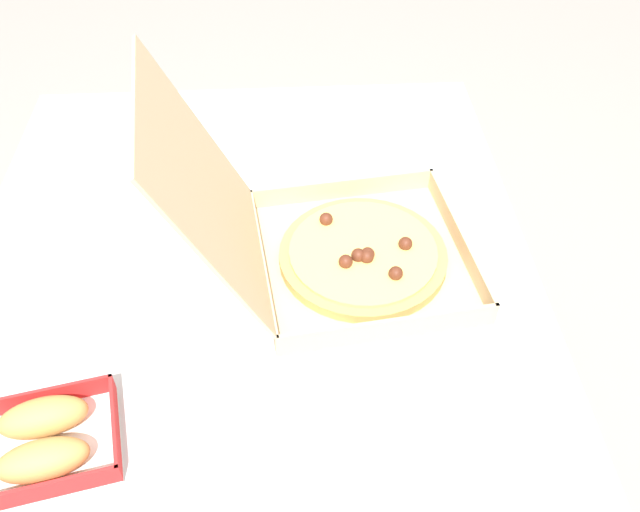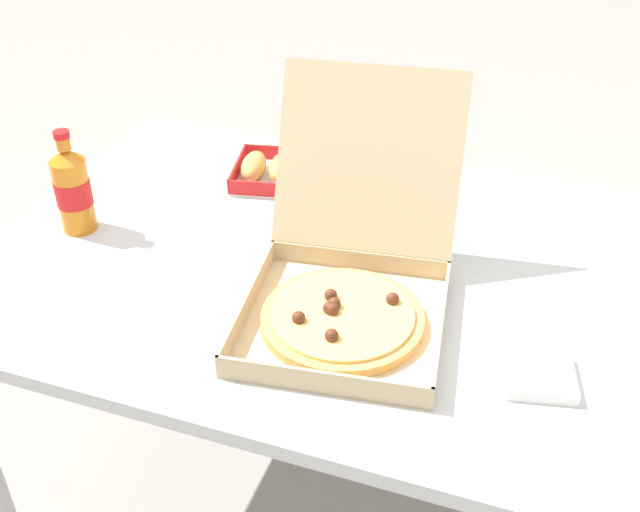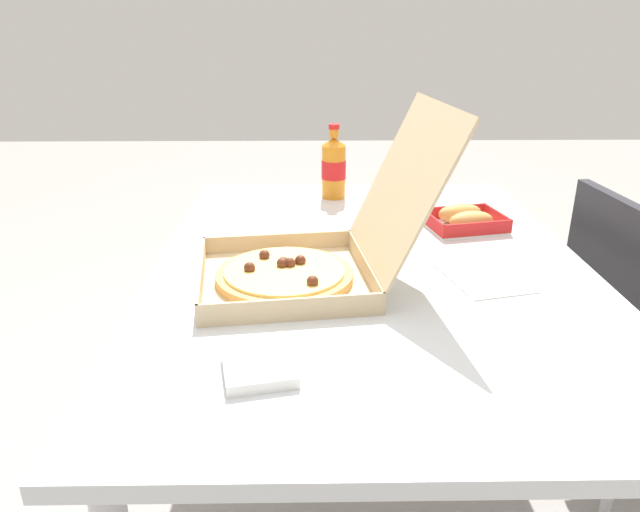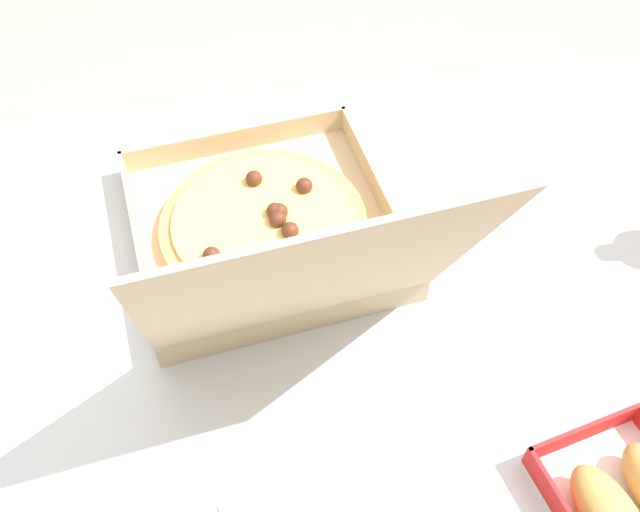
# 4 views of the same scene
# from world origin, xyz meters

# --- Properties ---
(dining_table) EXTENTS (1.35, 0.98, 0.71)m
(dining_table) POSITION_xyz_m (0.00, 0.00, 0.64)
(dining_table) COLOR silver
(dining_table) RESTS_ON ground_plane
(pizza_box_open) EXTENTS (0.41, 0.54, 0.36)m
(pizza_box_open) POSITION_xyz_m (0.09, -0.15, 0.76)
(pizza_box_open) COLOR tan
(pizza_box_open) RESTS_ON dining_table
(bread_side_box) EXTENTS (0.19, 0.22, 0.06)m
(bread_side_box) POSITION_xyz_m (-0.24, 0.27, 0.74)
(bread_side_box) COLOR white
(bread_side_box) RESTS_ON dining_table
(napkin_pile) EXTENTS (0.13, 0.13, 0.02)m
(napkin_pile) POSITION_xyz_m (0.44, -0.22, 0.72)
(napkin_pile) COLOR white
(napkin_pile) RESTS_ON dining_table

